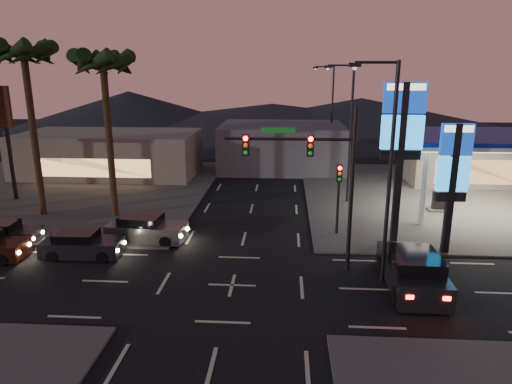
# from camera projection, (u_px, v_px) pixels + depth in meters

# --- Properties ---
(ground) EXTENTS (140.00, 140.00, 0.00)m
(ground) POSITION_uv_depth(u_px,v_px,m) (232.00, 285.00, 21.00)
(ground) COLOR black
(ground) RESTS_ON ground
(corner_lot_ne) EXTENTS (24.00, 24.00, 0.12)m
(corner_lot_ne) POSITION_uv_depth(u_px,v_px,m) (461.00, 197.00, 35.39)
(corner_lot_ne) COLOR #47443F
(corner_lot_ne) RESTS_ON ground
(corner_lot_nw) EXTENTS (24.00, 24.00, 0.12)m
(corner_lot_nw) POSITION_uv_depth(u_px,v_px,m) (61.00, 190.00, 37.41)
(corner_lot_nw) COLOR #47443F
(corner_lot_nw) RESTS_ON ground
(gas_station) EXTENTS (12.20, 8.20, 5.47)m
(gas_station) POSITION_uv_depth(u_px,v_px,m) (491.00, 140.00, 30.24)
(gas_station) COLOR silver
(gas_station) RESTS_ON ground
(convenience_store) EXTENTS (10.00, 6.00, 4.00)m
(convenience_store) POSITION_uv_depth(u_px,v_px,m) (466.00, 160.00, 39.58)
(convenience_store) COLOR #726B5B
(convenience_store) RESTS_ON ground
(pylon_sign_tall) EXTENTS (2.20, 0.35, 9.00)m
(pylon_sign_tall) POSITION_uv_depth(u_px,v_px,m) (402.00, 132.00, 24.10)
(pylon_sign_tall) COLOR black
(pylon_sign_tall) RESTS_ON ground
(pylon_sign_short) EXTENTS (1.60, 0.35, 7.00)m
(pylon_sign_short) POSITION_uv_depth(u_px,v_px,m) (453.00, 169.00, 23.43)
(pylon_sign_short) COLOR black
(pylon_sign_short) RESTS_ON ground
(traffic_signal_mast) EXTENTS (6.10, 0.39, 8.00)m
(traffic_signal_mast) POSITION_uv_depth(u_px,v_px,m) (315.00, 166.00, 21.32)
(traffic_signal_mast) COLOR black
(traffic_signal_mast) RESTS_ON ground
(pedestal_signal) EXTENTS (0.32, 0.39, 4.30)m
(pedestal_signal) POSITION_uv_depth(u_px,v_px,m) (339.00, 188.00, 26.62)
(pedestal_signal) COLOR black
(pedestal_signal) RESTS_ON ground
(streetlight_near) EXTENTS (2.14, 0.25, 10.00)m
(streetlight_near) POSITION_uv_depth(u_px,v_px,m) (386.00, 161.00, 20.05)
(streetlight_near) COLOR black
(streetlight_near) RESTS_ON ground
(streetlight_mid) EXTENTS (2.14, 0.25, 10.00)m
(streetlight_mid) POSITION_uv_depth(u_px,v_px,m) (348.00, 126.00, 32.58)
(streetlight_mid) COLOR black
(streetlight_mid) RESTS_ON ground
(streetlight_far) EXTENTS (2.14, 0.25, 10.00)m
(streetlight_far) POSITION_uv_depth(u_px,v_px,m) (330.00, 109.00, 46.07)
(streetlight_far) COLOR black
(streetlight_far) RESTS_ON ground
(palm_a) EXTENTS (4.41, 4.41, 10.86)m
(palm_a) POSITION_uv_depth(u_px,v_px,m) (104.00, 73.00, 28.27)
(palm_a) COLOR black
(palm_a) RESTS_ON ground
(palm_b) EXTENTS (4.41, 4.41, 11.46)m
(palm_b) POSITION_uv_depth(u_px,v_px,m) (25.00, 64.00, 28.45)
(palm_b) COLOR black
(palm_b) RESTS_ON ground
(building_far_west) EXTENTS (16.00, 8.00, 4.00)m
(building_far_west) POSITION_uv_depth(u_px,v_px,m) (110.00, 154.00, 42.56)
(building_far_west) COLOR #726B5B
(building_far_west) RESTS_ON ground
(building_far_mid) EXTENTS (12.00, 9.00, 4.40)m
(building_far_mid) POSITION_uv_depth(u_px,v_px,m) (282.00, 147.00, 45.36)
(building_far_mid) COLOR #4C4C51
(building_far_mid) RESTS_ON ground
(hill_left) EXTENTS (40.00, 40.00, 6.00)m
(hill_left) POSITION_uv_depth(u_px,v_px,m) (129.00, 109.00, 79.61)
(hill_left) COLOR black
(hill_left) RESTS_ON ground
(hill_right) EXTENTS (50.00, 50.00, 5.00)m
(hill_right) POSITION_uv_depth(u_px,v_px,m) (361.00, 113.00, 77.22)
(hill_right) COLOR black
(hill_right) RESTS_ON ground
(hill_center) EXTENTS (60.00, 60.00, 4.00)m
(hill_center) POSITION_uv_depth(u_px,v_px,m) (272.00, 115.00, 78.30)
(hill_center) COLOR black
(hill_center) RESTS_ON ground
(car_lane_a_front) EXTENTS (4.27, 1.89, 1.38)m
(car_lane_a_front) POSITION_uv_depth(u_px,v_px,m) (82.00, 245.00, 24.13)
(car_lane_a_front) COLOR black
(car_lane_a_front) RESTS_ON ground
(car_lane_b_front) EXTENTS (4.74, 2.31, 1.50)m
(car_lane_b_front) POSITION_uv_depth(u_px,v_px,m) (146.00, 229.00, 26.35)
(car_lane_b_front) COLOR #525254
(car_lane_b_front) RESTS_ON ground
(car_lane_b_mid) EXTENTS (4.06, 1.81, 1.30)m
(car_lane_b_mid) POSITION_uv_depth(u_px,v_px,m) (3.00, 234.00, 25.82)
(car_lane_b_mid) COLOR black
(car_lane_b_mid) RESTS_ON ground
(suv_station) EXTENTS (2.38, 5.34, 1.76)m
(suv_station) POSITION_uv_depth(u_px,v_px,m) (412.00, 271.00, 20.57)
(suv_station) COLOR black
(suv_station) RESTS_ON ground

